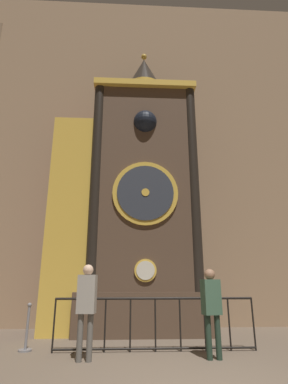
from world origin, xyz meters
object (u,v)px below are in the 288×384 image
at_px(clock_tower, 130,199).
at_px(visitor_near, 87,302).
at_px(stanchion_post, 27,335).
at_px(visitor_far, 211,304).

bearing_deg(clock_tower, visitor_near, -106.15).
bearing_deg(visitor_near, stanchion_post, 151.30).
relative_size(clock_tower, stanchion_post, 9.75).
relative_size(clock_tower, visitor_near, 5.40).
bearing_deg(clock_tower, visitor_far, -60.71).
relative_size(visitor_near, stanchion_post, 1.81).
distance_m(visitor_near, visitor_far, 2.40).
height_order(visitor_near, stanchion_post, visitor_near).
relative_size(visitor_far, stanchion_post, 1.72).
bearing_deg(stanchion_post, clock_tower, 41.54).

